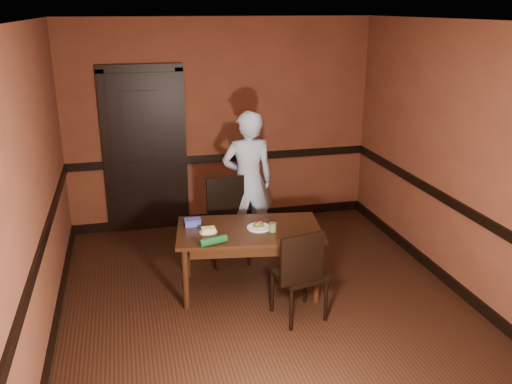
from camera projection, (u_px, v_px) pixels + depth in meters
name	position (u px, v px, depth m)	size (l,w,h in m)	color
floor	(264.00, 302.00, 5.44)	(4.00, 4.50, 0.01)	black
ceiling	(266.00, 20.00, 4.57)	(4.00, 4.50, 0.01)	silver
wall_back	(221.00, 124.00, 7.07)	(4.00, 0.02, 2.70)	brown
wall_front	(370.00, 291.00, 2.94)	(4.00, 0.02, 2.70)	brown
wall_left	(35.00, 190.00, 4.55)	(0.02, 4.50, 2.70)	brown
wall_right	(457.00, 159.00, 5.46)	(0.02, 4.50, 2.70)	brown
dado_back	(222.00, 158.00, 7.20)	(4.00, 0.03, 0.10)	black
dado_left	(44.00, 239.00, 4.70)	(0.03, 4.50, 0.10)	black
dado_right	(450.00, 201.00, 5.60)	(0.03, 4.50, 0.10)	black
baseboard_back	(223.00, 217.00, 7.48)	(4.00, 0.03, 0.12)	black
baseboard_left	(56.00, 322.00, 4.98)	(0.03, 4.50, 0.12)	black
baseboard_right	(441.00, 274.00, 5.87)	(0.03, 4.50, 0.12)	black
door	(145.00, 149.00, 6.90)	(1.05, 0.07, 2.20)	black
dining_table	(249.00, 259.00, 5.59)	(1.45, 0.82, 0.68)	black
chair_far	(228.00, 222.00, 6.18)	(0.45, 0.45, 0.96)	black
chair_near	(299.00, 272.00, 5.05)	(0.43, 0.43, 0.93)	black
person	(248.00, 181.00, 6.43)	(0.62, 0.40, 1.69)	#ABC8E7
sandwich_plate	(259.00, 227.00, 5.49)	(0.24, 0.24, 0.06)	white
sauce_jar	(273.00, 227.00, 5.40)	(0.08, 0.08, 0.09)	#4D8235
cheese_saucer	(208.00, 231.00, 5.37)	(0.18, 0.18, 0.06)	white
food_tub	(193.00, 222.00, 5.55)	(0.17, 0.12, 0.07)	#3748C1
wrapped_veg	(213.00, 241.00, 5.10)	(0.08, 0.08, 0.27)	#12471F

